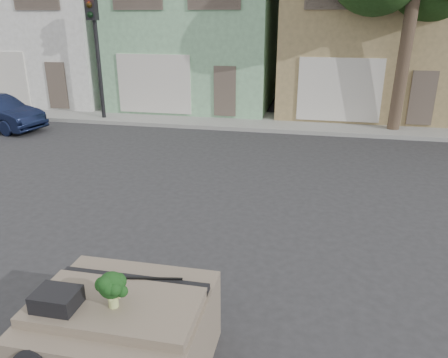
% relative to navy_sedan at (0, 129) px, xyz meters
% --- Properties ---
extents(ground_plane, '(120.00, 120.00, 0.00)m').
position_rel_navy_sedan_xyz_m(ground_plane, '(9.82, -7.44, 0.00)').
color(ground_plane, '#303033').
rests_on(ground_plane, ground).
extents(sidewalk, '(40.00, 3.00, 0.15)m').
position_rel_navy_sedan_xyz_m(sidewalk, '(9.82, 3.06, 0.07)').
color(sidewalk, gray).
rests_on(sidewalk, ground).
extents(townhouse_white, '(7.20, 8.20, 7.55)m').
position_rel_navy_sedan_xyz_m(townhouse_white, '(-1.18, 7.06, 3.77)').
color(townhouse_white, silver).
rests_on(townhouse_white, ground).
extents(townhouse_mint, '(7.20, 8.20, 7.55)m').
position_rel_navy_sedan_xyz_m(townhouse_mint, '(6.32, 7.06, 3.77)').
color(townhouse_mint, '#85BD8E').
rests_on(townhouse_mint, ground).
extents(townhouse_tan, '(7.20, 8.20, 7.55)m').
position_rel_navy_sedan_xyz_m(townhouse_tan, '(13.82, 7.06, 3.77)').
color(townhouse_tan, '#988256').
rests_on(townhouse_tan, ground).
extents(navy_sedan, '(4.08, 2.17, 1.28)m').
position_rel_navy_sedan_xyz_m(navy_sedan, '(0.00, 0.00, 0.00)').
color(navy_sedan, '#111936').
rests_on(navy_sedan, ground).
extents(traffic_signal, '(0.40, 0.40, 5.10)m').
position_rel_navy_sedan_xyz_m(traffic_signal, '(3.32, 2.06, 2.55)').
color(traffic_signal, black).
rests_on(traffic_signal, ground).
extents(tree_near, '(4.40, 4.00, 8.50)m').
position_rel_navy_sedan_xyz_m(tree_near, '(14.82, 2.36, 4.25)').
color(tree_near, '#1B3814').
rests_on(tree_near, ground).
extents(car_dashboard, '(2.00, 1.80, 1.12)m').
position_rel_navy_sedan_xyz_m(car_dashboard, '(9.82, -10.44, 0.56)').
color(car_dashboard, '#766756').
rests_on(car_dashboard, ground).
extents(instrument_hump, '(0.48, 0.38, 0.20)m').
position_rel_navy_sedan_xyz_m(instrument_hump, '(9.24, -10.79, 1.22)').
color(instrument_hump, black).
rests_on(instrument_hump, car_dashboard).
extents(wiper_arm, '(0.69, 0.15, 0.02)m').
position_rel_navy_sedan_xyz_m(wiper_arm, '(10.10, -10.06, 1.13)').
color(wiper_arm, black).
rests_on(wiper_arm, car_dashboard).
extents(broccoli, '(0.51, 0.51, 0.44)m').
position_rel_navy_sedan_xyz_m(broccoli, '(9.85, -10.65, 1.34)').
color(broccoli, '#123411').
rests_on(broccoli, car_dashboard).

